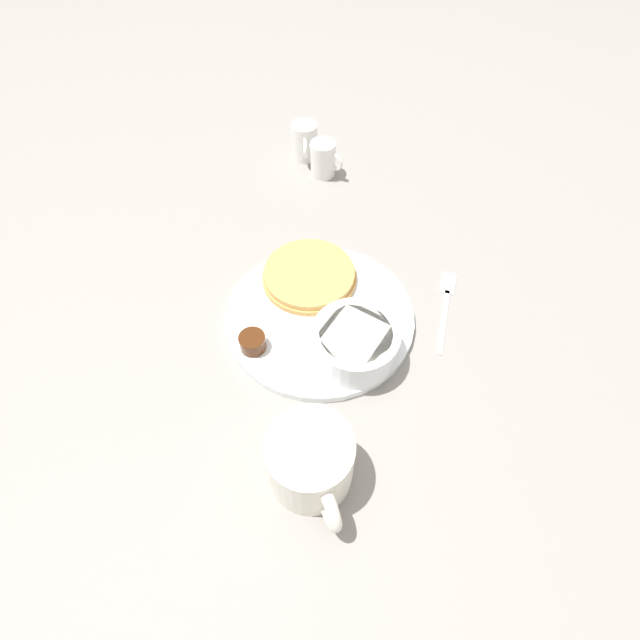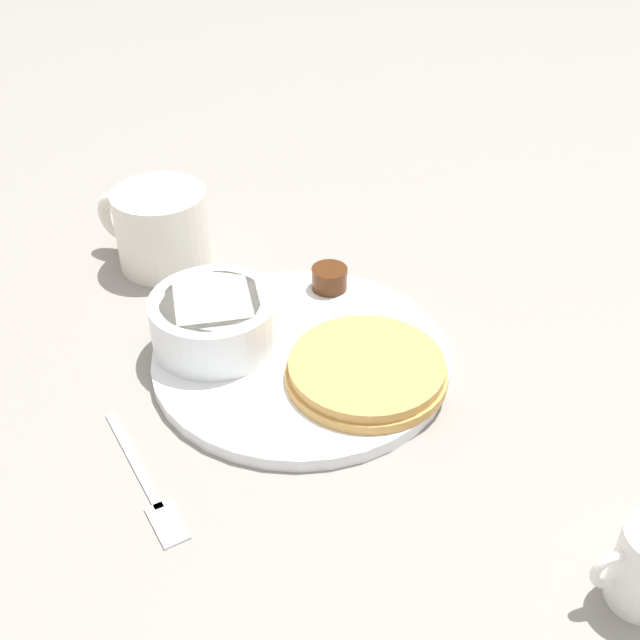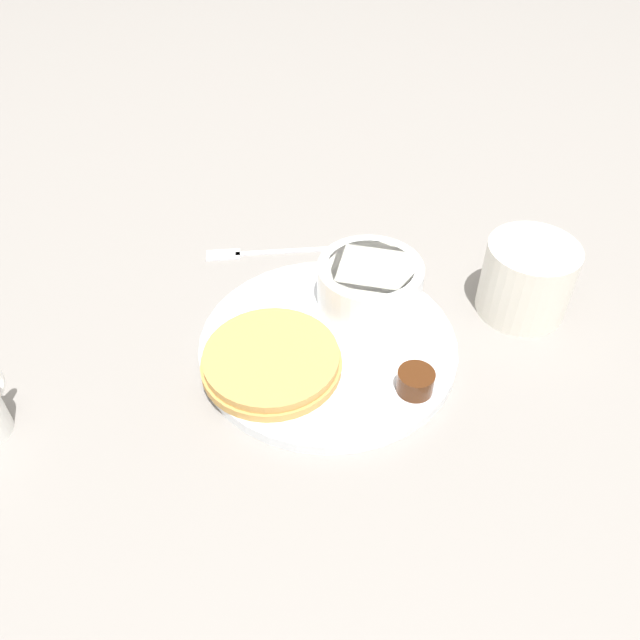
% 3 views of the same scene
% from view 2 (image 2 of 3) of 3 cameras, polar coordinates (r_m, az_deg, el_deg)
% --- Properties ---
extents(ground_plane, '(4.00, 4.00, 0.00)m').
position_cam_2_polar(ground_plane, '(0.71, -1.33, -3.04)').
color(ground_plane, gray).
extents(plate, '(0.26, 0.26, 0.01)m').
position_cam_2_polar(plate, '(0.71, -1.34, -2.66)').
color(plate, white).
rests_on(plate, ground_plane).
extents(pancake_stack, '(0.14, 0.14, 0.02)m').
position_cam_2_polar(pancake_stack, '(0.67, 3.33, -3.58)').
color(pancake_stack, tan).
rests_on(pancake_stack, plate).
extents(bowl, '(0.11, 0.11, 0.05)m').
position_cam_2_polar(bowl, '(0.71, -7.42, 0.28)').
color(bowl, white).
rests_on(bowl, plate).
extents(syrup_cup, '(0.03, 0.03, 0.02)m').
position_cam_2_polar(syrup_cup, '(0.78, 0.68, 2.98)').
color(syrup_cup, '#47230F').
rests_on(syrup_cup, plate).
extents(butter_ramekin, '(0.05, 0.05, 0.04)m').
position_cam_2_polar(butter_ramekin, '(0.73, -8.19, 0.62)').
color(butter_ramekin, white).
rests_on(butter_ramekin, plate).
extents(coffee_mug, '(0.13, 0.10, 0.08)m').
position_cam_2_polar(coffee_mug, '(0.84, -11.30, 6.45)').
color(coffee_mug, silver).
rests_on(coffee_mug, ground_plane).
extents(fork, '(0.11, 0.12, 0.00)m').
position_cam_2_polar(fork, '(0.62, -12.03, -11.67)').
color(fork, silver).
rests_on(fork, ground_plane).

